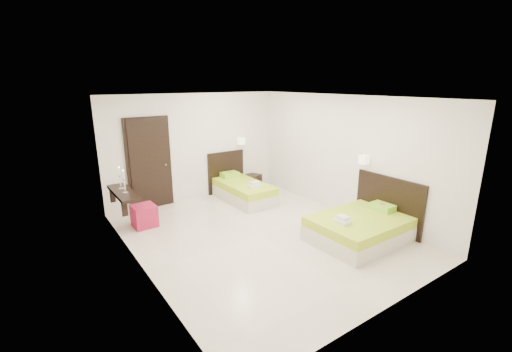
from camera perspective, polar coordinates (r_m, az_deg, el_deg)
floor at (r=6.72m, az=0.78°, el=-9.78°), size 5.50×5.50×0.00m
bed_single at (r=8.55m, az=-2.37°, el=-2.22°), size 1.05×1.76×1.45m
bed_double at (r=6.75m, az=17.19°, el=-7.99°), size 1.74×1.48×1.44m
nightstand at (r=9.44m, az=-0.65°, el=-0.94°), size 0.54×0.52×0.39m
ottoman at (r=7.38m, az=-18.13°, el=-6.32°), size 0.46×0.46×0.45m
door at (r=8.18m, az=-17.35°, el=1.95°), size 1.02×0.15×2.14m
console_shelf at (r=7.00m, az=-21.27°, el=-2.65°), size 0.35×1.20×0.78m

